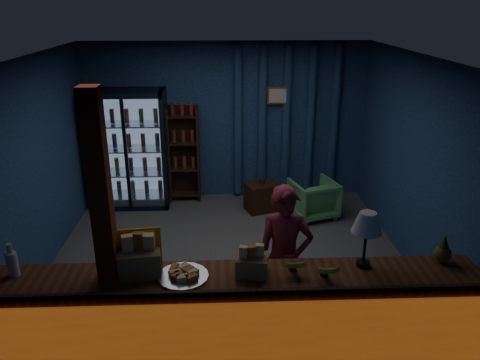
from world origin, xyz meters
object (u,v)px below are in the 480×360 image
object	(u,v)px
pastry_tray	(183,275)
table_lamp	(367,225)
shopkeeper	(284,259)
green_chair	(313,198)

from	to	relation	value
pastry_tray	table_lamp	distance (m)	1.65
shopkeeper	table_lamp	distance (m)	0.99
shopkeeper	green_chair	bearing A→B (deg)	77.04
green_chair	table_lamp	size ratio (longest dim) A/B	1.25
shopkeeper	green_chair	xyz separation A→B (m)	(0.81, 2.58, -0.47)
shopkeeper	table_lamp	bearing A→B (deg)	-30.89
pastry_tray	table_lamp	bearing A→B (deg)	4.53
green_chair	table_lamp	world-z (taller)	table_lamp
green_chair	pastry_tray	size ratio (longest dim) A/B	1.48
shopkeeper	pastry_tray	world-z (taller)	shopkeeper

